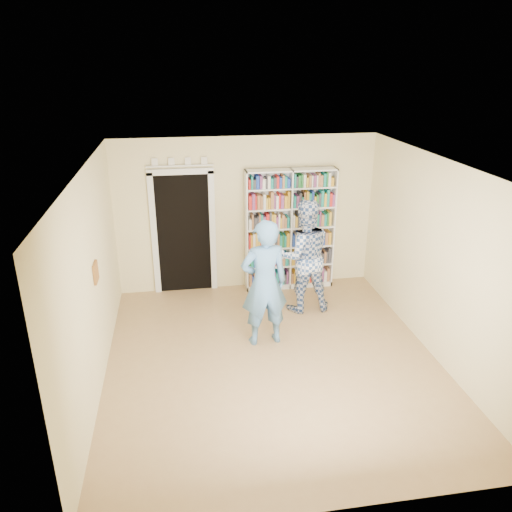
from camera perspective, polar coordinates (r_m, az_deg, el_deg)
The scene contains 11 objects.
floor at distance 7.04m, azimuth 1.91°, elevation -11.84°, with size 5.00×5.00×0.00m, color #9F784C.
ceiling at distance 5.99m, azimuth 2.23°, elevation 10.21°, with size 5.00×5.00×0.00m, color white.
wall_back at distance 8.71m, azimuth -1.10°, elevation 4.77°, with size 4.50×4.50×0.00m, color beige.
wall_left at distance 6.39m, azimuth -18.20°, elevation -2.91°, with size 5.00×5.00×0.00m, color beige.
wall_right at distance 7.15m, azimuth 20.04°, elevation -0.48°, with size 5.00×5.00×0.00m, color beige.
bookshelf at distance 8.78m, azimuth 3.87°, elevation 3.06°, with size 1.57×0.29×2.16m.
doorway at distance 8.67m, azimuth -8.30°, elevation 3.26°, with size 1.10×0.08×2.43m.
wall_art at distance 6.54m, azimuth -17.84°, elevation -1.78°, with size 0.03×0.25×0.25m, color brown.
man_blue at distance 7.02m, azimuth 0.96°, elevation -3.16°, with size 0.68×0.45×1.88m, color #4F7FB0.
man_plaid at distance 8.02m, azimuth 5.47°, elevation -0.01°, with size 0.91×0.71×1.87m, color navy.
paper_sheet at distance 7.86m, azimuth 6.89°, elevation 0.33°, with size 0.22×0.01×0.31m, color white.
Camera 1 is at (-1.16, -5.75, 3.90)m, focal length 35.00 mm.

